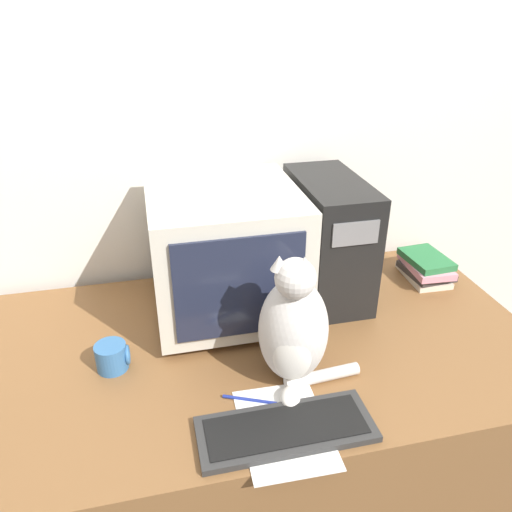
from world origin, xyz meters
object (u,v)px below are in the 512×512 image
Objects in this scene: pen at (250,400)px; crt_monitor at (225,252)px; mug at (112,357)px; book_stack at (426,267)px; computer_tower at (328,238)px; cat at (294,329)px; keyboard at (286,429)px.

crt_monitor is at bearing 87.56° from pen.
book_stack is at bearing 12.98° from mug.
crt_monitor reaches higher than book_stack.
computer_tower reaches higher than pen.
mug is (-0.35, 0.22, 0.04)m from pen.
crt_monitor is 0.40m from cat.
cat is at bearing -72.78° from crt_monitor.
book_stack reaches higher than mug.
crt_monitor is 0.49m from pen.
crt_monitor is 0.36m from computer_tower.
keyboard is 1.95× the size of book_stack.
pen is at bearing -31.91° from mug.
crt_monitor is 1.13× the size of keyboard.
computer_tower is 1.93× the size of book_stack.
pen is at bearing -148.45° from book_stack.
keyboard is at bearing -39.47° from mug.
mug reaches higher than keyboard.
mug is at bearing -148.55° from crt_monitor.
crt_monitor reaches higher than pen.
cat is at bearing -17.28° from mug.
cat reaches higher than pen.
mug is at bearing -178.86° from cat.
pen is at bearing -135.31° from cat.
pen is (-0.02, -0.44, -0.21)m from crt_monitor.
cat is 2.87× the size of pen.
pen is (-0.06, 0.12, -0.01)m from keyboard.
book_stack is at bearing 2.60° from crt_monitor.
computer_tower reaches higher than cat.
book_stack is (0.39, -0.01, -0.16)m from computer_tower.
crt_monitor is 0.46m from mug.
keyboard is 4.57× the size of mug.
mug is (-0.41, 0.34, 0.03)m from keyboard.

